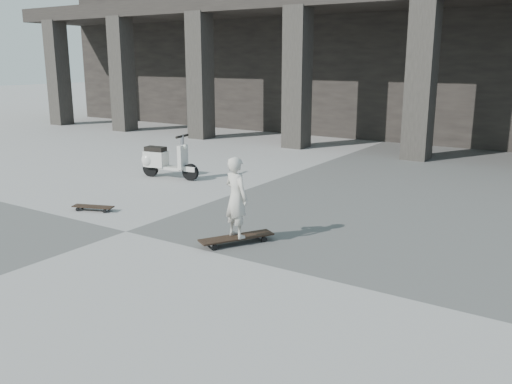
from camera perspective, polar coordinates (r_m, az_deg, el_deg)
The scene contains 6 objects.
ground at distance 8.44m, azimuth -13.54°, elevation -4.07°, with size 90.00×90.00×0.00m, color #4E4E4B.
colonnade at distance 20.12m, azimuth 16.61°, elevation 14.66°, with size 28.00×8.82×6.00m.
longboard at distance 7.66m, azimuth -2.05°, elevation -4.85°, with size 0.76×1.06×0.11m.
skateboard_spare at distance 9.71m, azimuth -16.78°, elevation -1.53°, with size 0.74×0.42×0.09m.
child at distance 7.49m, azimuth -2.09°, elevation -0.56°, with size 0.42×0.27×1.14m, color #B8B3A6.
scooter at distance 12.06m, azimuth -10.03°, elevation 3.32°, with size 1.39×0.55×0.97m.
Camera 1 is at (5.92, -5.45, 2.53)m, focal length 38.00 mm.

